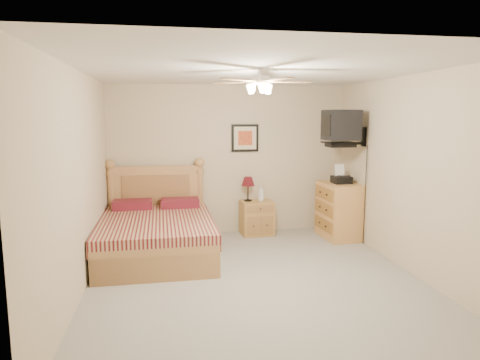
% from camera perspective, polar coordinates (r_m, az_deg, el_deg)
% --- Properties ---
extents(floor, '(4.50, 4.50, 0.00)m').
position_cam_1_polar(floor, '(5.37, 2.11, -13.18)').
color(floor, gray).
rests_on(floor, ground).
extents(ceiling, '(4.00, 4.50, 0.04)m').
position_cam_1_polar(ceiling, '(5.02, 2.27, 14.40)').
color(ceiling, white).
rests_on(ceiling, ground).
extents(wall_back, '(4.00, 0.04, 2.50)m').
position_cam_1_polar(wall_back, '(7.24, -1.47, 2.68)').
color(wall_back, '#C3B08F').
rests_on(wall_back, ground).
extents(wall_front, '(4.00, 0.04, 2.50)m').
position_cam_1_polar(wall_front, '(2.92, 11.32, -6.20)').
color(wall_front, '#C3B08F').
rests_on(wall_front, ground).
extents(wall_left, '(0.04, 4.50, 2.50)m').
position_cam_1_polar(wall_left, '(5.03, -20.70, -0.43)').
color(wall_left, '#C3B08F').
rests_on(wall_left, ground).
extents(wall_right, '(0.04, 4.50, 2.50)m').
position_cam_1_polar(wall_right, '(5.79, 21.94, 0.61)').
color(wall_right, '#C3B08F').
rests_on(wall_right, ground).
extents(bed, '(1.58, 2.05, 1.31)m').
position_cam_1_polar(bed, '(6.15, -11.13, -4.12)').
color(bed, '#B17E48').
rests_on(bed, ground).
extents(nightstand, '(0.56, 0.43, 0.57)m').
position_cam_1_polar(nightstand, '(7.24, 2.27, -5.06)').
color(nightstand, '#A87632').
rests_on(nightstand, ground).
extents(table_lamp, '(0.27, 0.27, 0.41)m').
position_cam_1_polar(table_lamp, '(7.17, 1.07, -1.18)').
color(table_lamp, maroon).
rests_on(table_lamp, nightstand).
extents(lotion_bottle, '(0.12, 0.12, 0.26)m').
position_cam_1_polar(lotion_bottle, '(7.20, 2.84, -1.76)').
color(lotion_bottle, white).
rests_on(lotion_bottle, nightstand).
extents(framed_picture, '(0.46, 0.04, 0.46)m').
position_cam_1_polar(framed_picture, '(7.24, 0.67, 5.62)').
color(framed_picture, black).
rests_on(framed_picture, wall_back).
extents(dresser, '(0.58, 0.80, 0.91)m').
position_cam_1_polar(dresser, '(7.21, 13.11, -3.97)').
color(dresser, '#BC8A47').
rests_on(dresser, ground).
extents(fax_machine, '(0.28, 0.30, 0.30)m').
position_cam_1_polar(fax_machine, '(7.08, 13.40, 0.78)').
color(fax_machine, black).
rests_on(fax_machine, dresser).
extents(magazine_lower, '(0.26, 0.29, 0.02)m').
position_cam_1_polar(magazine_lower, '(7.38, 12.03, 0.04)').
color(magazine_lower, beige).
rests_on(magazine_lower, dresser).
extents(magazine_upper, '(0.27, 0.33, 0.02)m').
position_cam_1_polar(magazine_upper, '(7.38, 12.01, 0.21)').
color(magazine_upper, tan).
rests_on(magazine_upper, magazine_lower).
extents(wall_tv, '(0.56, 0.46, 0.58)m').
position_cam_1_polar(wall_tv, '(6.82, 14.48, 6.77)').
color(wall_tv, black).
rests_on(wall_tv, wall_right).
extents(ceiling_fan, '(1.14, 1.14, 0.28)m').
position_cam_1_polar(ceiling_fan, '(4.81, 2.76, 12.98)').
color(ceiling_fan, silver).
rests_on(ceiling_fan, ceiling).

